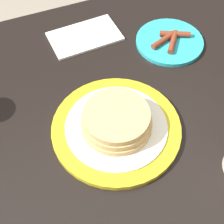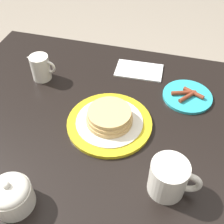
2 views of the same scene
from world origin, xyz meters
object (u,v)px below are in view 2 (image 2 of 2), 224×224
(creamer_pitcher, at_px, (40,67))
(napkin, at_px, (139,70))
(pancake_plate, at_px, (111,120))
(coffee_mug, at_px, (169,178))
(side_plate_bacon, at_px, (187,96))
(sugar_bowl, at_px, (11,195))

(creamer_pitcher, height_order, napkin, creamer_pitcher)
(pancake_plate, relative_size, coffee_mug, 2.03)
(coffee_mug, bearing_deg, napkin, 109.60)
(pancake_plate, height_order, creamer_pitcher, creamer_pitcher)
(side_plate_bacon, distance_m, sugar_bowl, 0.62)
(coffee_mug, height_order, sugar_bowl, coffee_mug)
(side_plate_bacon, xyz_separation_m, sugar_bowl, (-0.37, -0.50, 0.04))
(pancake_plate, distance_m, creamer_pitcher, 0.34)
(pancake_plate, height_order, napkin, pancake_plate)
(pancake_plate, relative_size, napkin, 1.47)
(coffee_mug, bearing_deg, sugar_bowl, -158.84)
(creamer_pitcher, relative_size, napkin, 0.60)
(creamer_pitcher, distance_m, napkin, 0.36)
(coffee_mug, bearing_deg, side_plate_bacon, 86.46)
(coffee_mug, distance_m, sugar_bowl, 0.38)
(pancake_plate, distance_m, napkin, 0.29)
(sugar_bowl, relative_size, napkin, 0.56)
(napkin, bearing_deg, creamer_pitcher, -158.39)
(creamer_pitcher, distance_m, sugar_bowl, 0.49)
(sugar_bowl, bearing_deg, coffee_mug, 21.16)
(sugar_bowl, bearing_deg, side_plate_bacon, 52.99)
(pancake_plate, xyz_separation_m, napkin, (0.03, 0.29, -0.02))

